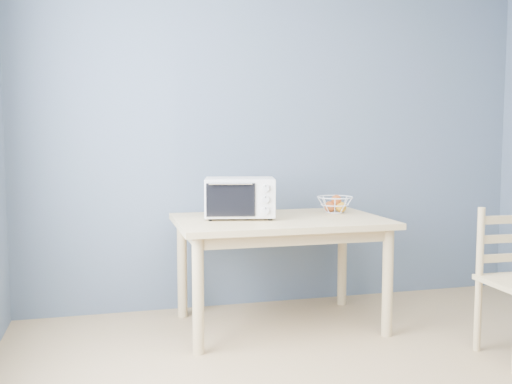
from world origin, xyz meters
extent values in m
cube|color=#4E606C|center=(0.00, 2.25, 1.30)|extent=(4.00, 0.01, 2.60)
cube|color=tan|center=(-0.19, 1.67, 0.73)|extent=(1.40, 0.90, 0.04)
cylinder|color=tan|center=(-0.81, 1.30, 0.35)|extent=(0.07, 0.07, 0.71)
cylinder|color=tan|center=(0.43, 1.30, 0.35)|extent=(0.07, 0.07, 0.71)
cylinder|color=tan|center=(-0.81, 2.04, 0.35)|extent=(0.07, 0.07, 0.71)
cylinder|color=tan|center=(0.43, 2.04, 0.35)|extent=(0.07, 0.07, 0.71)
cube|color=beige|center=(-0.45, 1.73, 0.89)|extent=(0.52, 0.40, 0.26)
cube|color=black|center=(-0.51, 1.74, 0.89)|extent=(0.35, 0.33, 0.20)
cube|color=black|center=(-0.55, 1.59, 0.89)|extent=(0.31, 0.08, 0.22)
cylinder|color=silver|center=(-0.55, 1.57, 1.00)|extent=(0.28, 0.07, 0.01)
cube|color=beige|center=(-0.33, 1.55, 0.89)|extent=(0.13, 0.03, 0.24)
cylinder|color=black|center=(-0.67, 1.66, 0.76)|extent=(0.02, 0.02, 0.02)
cylinder|color=black|center=(-0.29, 1.57, 0.76)|extent=(0.02, 0.02, 0.02)
cylinder|color=black|center=(-0.62, 1.89, 0.76)|extent=(0.02, 0.02, 0.02)
cylinder|color=black|center=(-0.24, 1.80, 0.76)|extent=(0.02, 0.02, 0.02)
cylinder|color=silver|center=(-0.33, 1.53, 0.97)|extent=(0.05, 0.03, 0.05)
cylinder|color=silver|center=(-0.33, 1.53, 0.89)|extent=(0.05, 0.03, 0.05)
cylinder|color=silver|center=(-0.33, 1.53, 0.82)|extent=(0.05, 0.03, 0.05)
torus|color=silver|center=(0.27, 1.82, 0.87)|extent=(0.34, 0.34, 0.01)
torus|color=silver|center=(0.27, 1.82, 0.81)|extent=(0.26, 0.26, 0.01)
torus|color=silver|center=(0.27, 1.82, 0.76)|extent=(0.16, 0.16, 0.01)
sphere|color=#A83016|center=(0.24, 1.83, 0.80)|extent=(0.08, 0.08, 0.08)
sphere|color=orange|center=(0.31, 1.80, 0.79)|extent=(0.08, 0.08, 0.08)
sphere|color=#DE9E56|center=(0.28, 1.87, 0.79)|extent=(0.08, 0.08, 0.08)
sphere|color=#A83016|center=(0.28, 1.81, 0.85)|extent=(0.07, 0.07, 0.07)
cylinder|color=tan|center=(0.84, 0.92, 0.22)|extent=(0.04, 0.04, 0.44)
cylinder|color=tan|center=(0.84, 0.92, 0.66)|extent=(0.04, 0.04, 0.44)
cube|color=tan|center=(1.01, 0.92, 0.57)|extent=(0.35, 0.03, 0.05)
cube|color=tan|center=(1.01, 0.92, 0.68)|extent=(0.35, 0.03, 0.05)
cube|color=tan|center=(1.01, 0.92, 0.80)|extent=(0.35, 0.03, 0.05)
camera|label=1|loc=(-1.31, -2.00, 1.28)|focal=40.00mm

